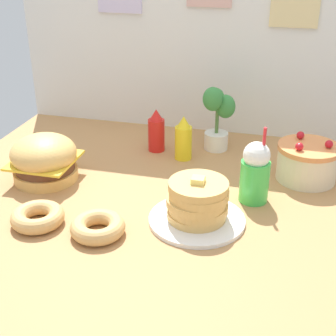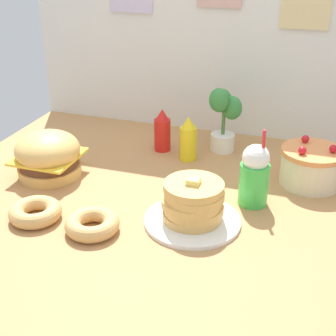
{
  "view_description": "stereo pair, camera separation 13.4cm",
  "coord_description": "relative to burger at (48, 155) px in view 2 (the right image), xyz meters",
  "views": [
    {
      "loc": [
        0.46,
        -1.72,
        1.05
      ],
      "look_at": [
        -0.01,
        0.11,
        0.11
      ],
      "focal_mm": 51.53,
      "sensor_mm": 36.0,
      "label": 1
    },
    {
      "loc": [
        0.59,
        -1.68,
        1.05
      ],
      "look_at": [
        -0.01,
        0.11,
        0.11
      ],
      "focal_mm": 51.53,
      "sensor_mm": 36.0,
      "label": 2
    }
  ],
  "objects": [
    {
      "name": "layer_cake",
      "position": [
        1.17,
        0.3,
        -0.02
      ],
      "size": [
        0.28,
        0.28,
        0.21
      ],
      "color": "beige",
      "rests_on": "ground_plane"
    },
    {
      "name": "potted_plant",
      "position": [
        0.71,
        0.54,
        0.08
      ],
      "size": [
        0.16,
        0.14,
        0.35
      ],
      "color": "white",
      "rests_on": "ground_plane"
    },
    {
      "name": "mustard_bottle",
      "position": [
        0.57,
        0.38,
        0.0
      ],
      "size": [
        0.09,
        0.09,
        0.23
      ],
      "color": "yellow",
      "rests_on": "ground_plane"
    },
    {
      "name": "cream_soda_cup",
      "position": [
        0.95,
        0.04,
        0.03
      ],
      "size": [
        0.12,
        0.12,
        0.34
      ],
      "color": "green",
      "rests_on": "ground_plane"
    },
    {
      "name": "pancake_stack",
      "position": [
        0.75,
        -0.18,
        -0.03
      ],
      "size": [
        0.39,
        0.39,
        0.2
      ],
      "color": "white",
      "rests_on": "ground_plane"
    },
    {
      "name": "donut_pink_glaze",
      "position": [
        0.15,
        -0.36,
        -0.07
      ],
      "size": [
        0.21,
        0.21,
        0.06
      ],
      "color": "tan",
      "rests_on": "ground_plane"
    },
    {
      "name": "burger",
      "position": [
        0.0,
        0.0,
        0.0
      ],
      "size": [
        0.3,
        0.3,
        0.22
      ],
      "color": "#DBA859",
      "rests_on": "ground_plane"
    },
    {
      "name": "ground_plane",
      "position": [
        0.58,
        -0.08,
        -0.11
      ],
      "size": [
        2.11,
        1.78,
        0.02
      ],
      "primitive_type": "cube",
      "color": "#B27F4C"
    },
    {
      "name": "back_wall",
      "position": [
        0.58,
        0.81,
        0.44
      ],
      "size": [
        2.11,
        0.04,
        1.08
      ],
      "color": "silver",
      "rests_on": "ground_plane"
    },
    {
      "name": "donut_chocolate",
      "position": [
        0.41,
        -0.37,
        -0.07
      ],
      "size": [
        0.21,
        0.21,
        0.06
      ],
      "color": "tan",
      "rests_on": "ground_plane"
    },
    {
      "name": "ketchup_bottle",
      "position": [
        0.41,
        0.45,
        0.0
      ],
      "size": [
        0.09,
        0.09,
        0.23
      ],
      "color": "red",
      "rests_on": "ground_plane"
    }
  ]
}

